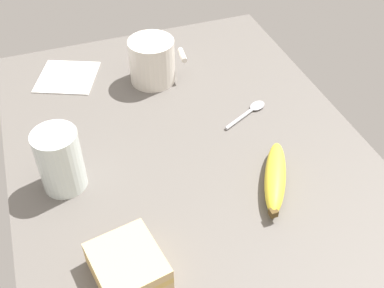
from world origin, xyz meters
The scene contains 7 objects.
tabletop centered at (0.00, 0.00, 1.00)cm, with size 90.00×64.00×2.00cm, color #5B5651.
coffee_mug_black centered at (-25.05, 0.05, 6.91)cm, with size 9.60×12.12×9.55cm.
sandwich_main centered at (19.74, -16.58, 4.20)cm, with size 11.71×10.89×4.40cm.
glass_of_milk centered at (-0.93, -22.42, 7.05)cm, with size 7.36×7.36×11.22cm.
banana centered at (11.04, 10.88, 3.76)cm, with size 15.98×11.00×3.53cm.
spoon centered at (-7.96, 15.31, 2.38)cm, with size 6.53×10.90×0.80cm.
paper_napkin centered at (-32.13, -17.43, 2.15)cm, with size 12.06×12.06×0.30cm, color white.
Camera 1 is at (57.16, -20.35, 61.87)cm, focal length 44.21 mm.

